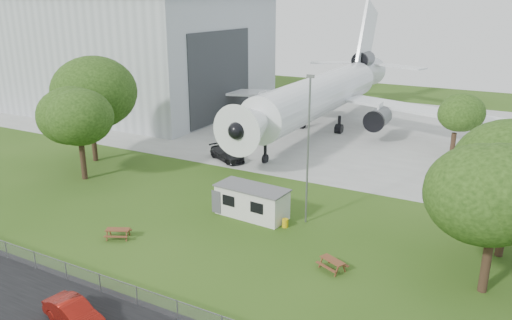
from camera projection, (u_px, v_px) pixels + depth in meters
The scene contains 18 objects.
ground at pixel (180, 230), 39.67m from camera, with size 160.00×160.00×0.00m, color #416220.
asphalt_strip at pixel (44, 317), 28.81m from camera, with size 120.00×8.00×0.02m, color black.
concrete_apron at pixel (340, 127), 71.42m from camera, with size 120.00×46.00×0.03m, color #B7B7B2.
hangar at pixel (125, 50), 84.16m from camera, with size 43.00×31.00×18.55m.
airliner at pixel (323, 92), 68.92m from camera, with size 46.36×47.73×17.69m.
site_cabin at pixel (252, 202), 41.86m from camera, with size 6.84×3.16×2.62m.
picnic_west at pixel (119, 238), 38.35m from camera, with size 1.80×1.50×0.76m, color brown, non-canonical shape.
picnic_east at pixel (332, 270), 33.87m from camera, with size 1.80×1.50×0.76m, color brown, non-canonical shape.
fence at pixel (89, 288), 31.73m from camera, with size 58.00×0.04×1.30m, color gray.
lamp_mast at pixel (308, 153), 39.27m from camera, with size 0.16×0.16×12.00m, color slate.
tree_west_big at pixel (89, 96), 54.57m from camera, with size 9.42×9.42×12.13m.
tree_west_small at pixel (78, 118), 49.10m from camera, with size 7.02×7.02×9.90m.
tree_east_front at pixel (497, 193), 29.37m from camera, with size 7.42×7.42×10.35m.
tree_east_back at pixel (512, 175), 33.88m from camera, with size 8.68×8.68×10.48m.
tree_far_apron at pixel (457, 114), 55.56m from camera, with size 5.63×5.63×8.21m.
car_centre_sedan at pixel (74, 313), 28.00m from camera, with size 1.48×4.24×1.40m, color maroon.
car_ne_hatch at pixel (506, 223), 39.28m from camera, with size 1.62×4.02×1.37m, color #AAACB1.
car_apron_van at pixel (227, 154), 56.69m from camera, with size 2.12×5.21×1.51m, color black.
Camera 1 is at (22.58, -28.73, 17.50)m, focal length 35.00 mm.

